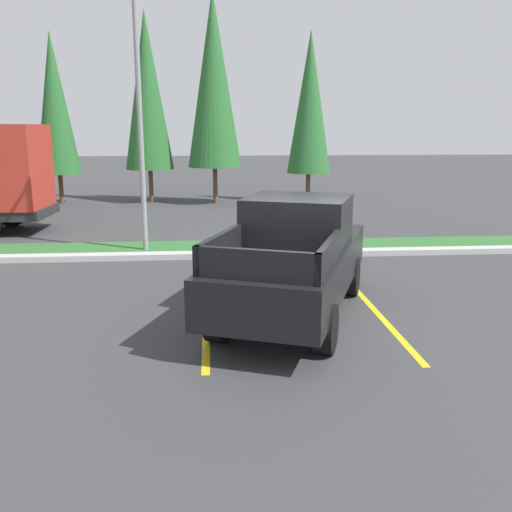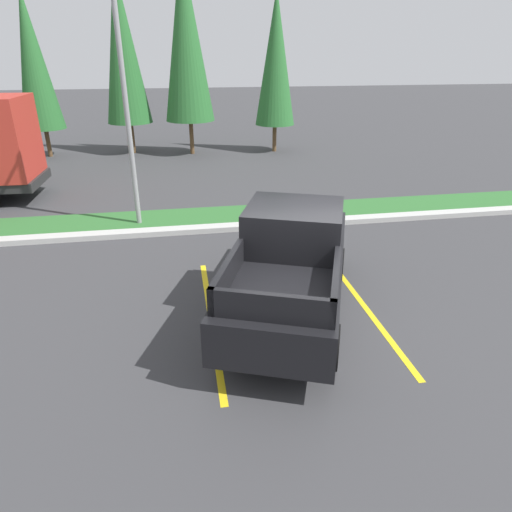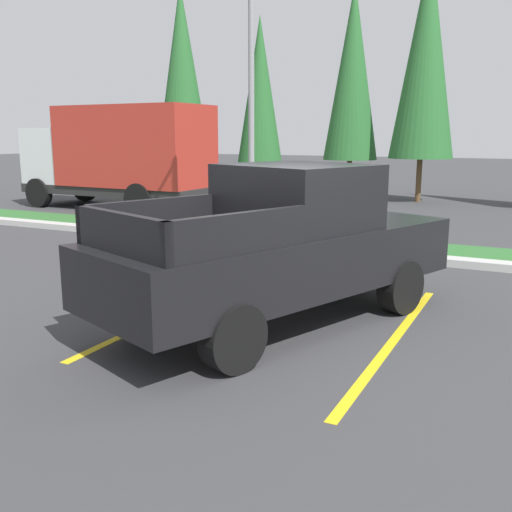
% 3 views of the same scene
% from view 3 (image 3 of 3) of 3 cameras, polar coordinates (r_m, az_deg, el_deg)
% --- Properties ---
extents(ground_plane, '(120.00, 120.00, 0.00)m').
position_cam_3_polar(ground_plane, '(7.58, 2.75, -7.39)').
color(ground_plane, '#38383A').
extents(parking_line_near, '(0.12, 4.80, 0.01)m').
position_cam_3_polar(parking_line_near, '(8.67, -7.09, -4.95)').
color(parking_line_near, yellow).
rests_on(parking_line_near, ground).
extents(parking_line_far, '(0.12, 4.80, 0.01)m').
position_cam_3_polar(parking_line_far, '(7.50, 13.33, -7.88)').
color(parking_line_far, yellow).
rests_on(parking_line_far, ground).
extents(curb_strip, '(56.00, 0.40, 0.15)m').
position_cam_3_polar(curb_strip, '(12.16, 12.23, 0.06)').
color(curb_strip, '#B2B2AD').
rests_on(curb_strip, ground).
extents(grass_median, '(56.00, 1.80, 0.06)m').
position_cam_3_polar(grass_median, '(13.21, 13.40, 0.74)').
color(grass_median, '#2D662D').
rests_on(grass_median, ground).
extents(pickup_truck_main, '(3.65, 5.55, 2.10)m').
position_cam_3_polar(pickup_truck_main, '(7.73, 2.67, 0.99)').
color(pickup_truck_main, black).
rests_on(pickup_truck_main, ground).
extents(cargo_truck_distant, '(6.86, 2.66, 3.40)m').
position_cam_3_polar(cargo_truck_distant, '(20.50, -13.14, 9.68)').
color(cargo_truck_distant, black).
rests_on(cargo_truck_distant, ground).
extents(street_light, '(0.24, 1.49, 6.83)m').
position_cam_3_polar(street_light, '(13.90, -0.77, 17.87)').
color(street_light, gray).
rests_on(street_light, ground).
extents(cypress_tree_leftmost, '(2.30, 2.30, 8.84)m').
position_cam_3_polar(cypress_tree_leftmost, '(26.90, -7.23, 17.49)').
color(cypress_tree_leftmost, brown).
rests_on(cypress_tree_leftmost, ground).
extents(cypress_tree_left_inner, '(1.90, 1.90, 7.31)m').
position_cam_3_polar(cypress_tree_left_inner, '(25.54, 0.38, 15.86)').
color(cypress_tree_left_inner, brown).
rests_on(cypress_tree_left_inner, ground).
extents(cypress_tree_center, '(2.15, 2.15, 8.26)m').
position_cam_3_polar(cypress_tree_center, '(24.28, 9.38, 17.24)').
color(cypress_tree_center, brown).
rests_on(cypress_tree_center, ground).
extents(cypress_tree_right_inner, '(2.33, 2.33, 8.96)m').
position_cam_3_polar(cypress_tree_right_inner, '(22.96, 16.21, 18.32)').
color(cypress_tree_right_inner, brown).
rests_on(cypress_tree_right_inner, ground).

